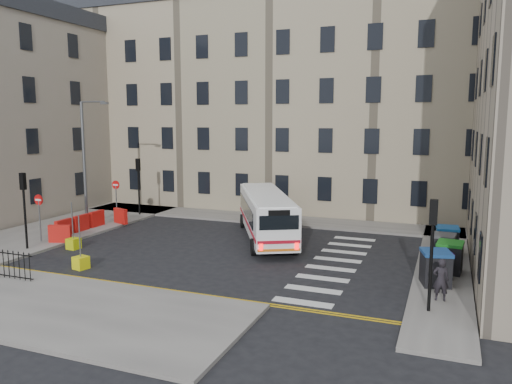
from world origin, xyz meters
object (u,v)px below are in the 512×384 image
Objects in this scene: wheelie_bin_e at (447,240)px; bollard_chevron at (81,263)px; wheelie_bin_a at (436,268)px; pedestrian at (441,280)px; wheelie_bin_b at (441,264)px; wheelie_bin_d at (443,248)px; bollard_yellow at (74,244)px; bus at (266,213)px; streetlamp at (84,162)px; wheelie_bin_c at (450,257)px.

bollard_chevron is (-16.18, -8.65, -0.56)m from wheelie_bin_e.
pedestrian is (0.24, -1.92, 0.09)m from wheelie_bin_a.
wheelie_bin_a is at bearing -113.08° from wheelie_bin_b.
wheelie_bin_a is at bearing -87.08° from wheelie_bin_d.
wheelie_bin_a is 16.11m from bollard_chevron.
bollard_yellow is at bearing -160.46° from wheelie_bin_d.
pedestrian is at bearing -64.81° from bus.
streetlamp is 13.57× the size of bollard_yellow.
pedestrian reaches higher than wheelie_bin_c.
streetlamp is at bearing -21.76° from pedestrian.
bus is 7.28× the size of wheelie_bin_d.
wheelie_bin_e is at bearing 98.15° from wheelie_bin_c.
wheelie_bin_e is at bearing -97.16° from pedestrian.
bollard_chevron is at bearing 177.48° from wheelie_bin_a.
bollard_chevron is at bearing -155.64° from wheelie_bin_e.
wheelie_bin_d is 17.55m from bollard_chevron.
wheelie_bin_a is 5.43m from wheelie_bin_e.
wheelie_bin_e is (0.14, 1.53, 0.04)m from wheelie_bin_d.
streetlamp is 5.25× the size of wheelie_bin_a.
wheelie_bin_d is 2.24× the size of bollard_yellow.
bus is at bearing 142.55° from wheelie_bin_b.
pedestrian reaches higher than wheelie_bin_b.
bollard_yellow is (-19.23, -2.49, -0.56)m from wheelie_bin_c.
bollard_yellow is at bearing -10.41° from pedestrian.
wheelie_bin_b is at bearing 66.30° from wheelie_bin_a.
bollard_chevron is (5.94, -7.56, -4.04)m from streetlamp.
wheelie_bin_d is at bearing 72.07° from wheelie_bin_a.
wheelie_bin_b is 16.59m from bollard_chevron.
streetlamp is 6.81× the size of wheelie_bin_b.
bollard_chevron is at bearing -51.83° from streetlamp.
wheelie_bin_d is (0.05, 2.67, 0.11)m from wheelie_bin_b.
pedestrian is (21.96, -6.24, -3.36)m from streetlamp.
pedestrian is at bearing -102.84° from wheelie_bin_b.
wheelie_bin_e is at bearing 28.14° from bollard_chevron.
pedestrian is (-0.02, -5.80, 0.15)m from wheelie_bin_d.
wheelie_bin_a is 1.24m from wheelie_bin_b.
streetlamp is at bearing -174.43° from wheelie_bin_d.
wheelie_bin_e reaches higher than bollard_yellow.
bollard_yellow is at bearing -166.92° from wheelie_bin_c.
streetlamp is 6.06× the size of wheelie_bin_d.
streetlamp reaches higher than pedestrian.
bus is at bearing 175.25° from wheelie_bin_e.
streetlamp is at bearing 158.42° from wheelie_bin_b.
wheelie_bin_d is 1.54m from wheelie_bin_e.
bollard_chevron is (-15.77, -3.24, -0.58)m from wheelie_bin_a.
wheelie_bin_d is at bearing 23.94° from bollard_chevron.
wheelie_bin_a is at bearing -57.67° from bus.
wheelie_bin_c is 1.05× the size of wheelie_bin_d.
bus reaches higher than wheelie_bin_e.
wheelie_bin_e reaches higher than bollard_chevron.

